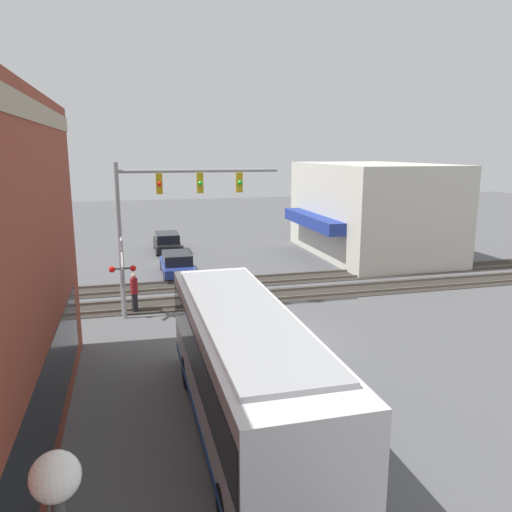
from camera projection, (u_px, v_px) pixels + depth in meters
ground_plane at (278, 341)px, 19.79m from camera, size 120.00×120.00×0.00m
shop_building at (370, 210)px, 35.76m from camera, size 12.77×8.93×6.51m
city_bus at (244, 367)px, 13.02m from camera, size 10.42×2.59×3.40m
traffic_signal_gantry at (169, 202)px, 22.32m from camera, size 0.42×7.36×6.91m
crossing_signal at (123, 269)px, 21.98m from camera, size 1.41×1.18×3.81m
rail_track_near at (244, 298)px, 25.47m from camera, size 2.60×60.00×0.15m
rail_track_far at (231, 282)px, 28.50m from camera, size 2.60×60.00×0.15m
parked_car_blue at (177, 264)px, 30.15m from camera, size 4.44×1.82×1.40m
parked_car_black at (167, 243)px, 37.10m from camera, size 4.78×1.82×1.44m
pedestrian_at_crossing at (134, 292)px, 23.17m from camera, size 0.34×0.34×1.85m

